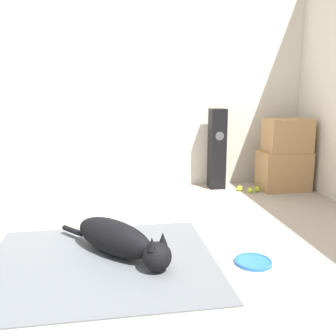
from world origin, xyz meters
TOP-DOWN VIEW (x-y plane):
  - ground_plane at (0.00, 0.00)m, footprint 12.00×12.00m
  - wall_back at (0.00, 2.10)m, footprint 8.00×0.06m
  - area_rug at (0.10, 0.04)m, footprint 1.57×1.34m
  - dog at (0.23, 0.11)m, footprint 0.78×0.87m
  - frisbee at (1.14, -0.13)m, footprint 0.26×0.26m
  - cardboard_box_lower at (2.23, 1.67)m, footprint 0.57×0.38m
  - cardboard_box_upper at (2.24, 1.67)m, footprint 0.51×0.34m
  - floor_speaker at (1.46, 1.87)m, footprint 0.18×0.19m
  - tennis_ball_by_boxes at (1.79, 1.58)m, footprint 0.07×0.07m
  - tennis_ball_near_speaker at (1.69, 1.67)m, footprint 0.07×0.07m
  - tennis_ball_loose_on_carpet at (1.88, 1.60)m, footprint 0.07×0.07m

SIDE VIEW (x-z plane):
  - ground_plane at x=0.00m, z-range 0.00..0.00m
  - area_rug at x=0.10m, z-range 0.00..0.01m
  - frisbee at x=1.14m, z-range 0.00..0.03m
  - tennis_ball_by_boxes at x=1.79m, z-range 0.00..0.07m
  - tennis_ball_near_speaker at x=1.69m, z-range 0.00..0.07m
  - tennis_ball_loose_on_carpet at x=1.88m, z-range 0.00..0.07m
  - dog at x=0.23m, z-range 0.01..0.26m
  - cardboard_box_lower at x=2.23m, z-range 0.00..0.46m
  - floor_speaker at x=1.46m, z-range 0.00..0.96m
  - cardboard_box_upper at x=2.24m, z-range 0.46..0.84m
  - wall_back at x=0.00m, z-range 0.00..2.55m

